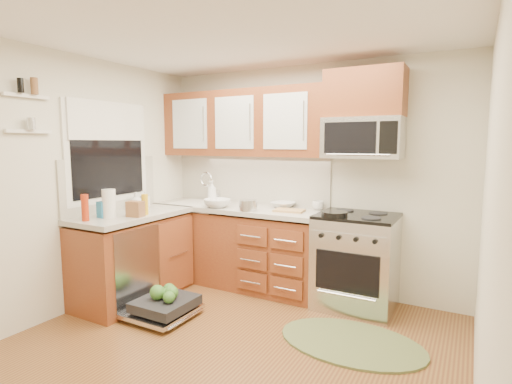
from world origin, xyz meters
The scene contains 37 objects.
floor centered at (0.00, 0.00, 0.00)m, with size 3.50×3.50×0.00m, color #5E301A.
ceiling centered at (0.00, 0.00, 2.50)m, with size 3.50×3.50×0.00m, color white.
wall_back centered at (0.00, 1.75, 1.25)m, with size 3.50×0.04×2.50m, color beige.
wall_left centered at (-1.75, 0.00, 1.25)m, with size 0.04×3.50×2.50m, color beige.
wall_right centered at (1.75, 0.00, 1.25)m, with size 0.04×3.50×2.50m, color beige.
base_cabinet_back centered at (-0.73, 1.45, 0.42)m, with size 2.05×0.60×0.85m, color maroon.
base_cabinet_left centered at (-1.45, 0.52, 0.42)m, with size 0.60×1.25×0.85m, color maroon.
countertop_back centered at (-0.72, 1.44, 0.90)m, with size 2.07×0.64×0.05m, color #A7A299.
countertop_left centered at (-1.44, 0.53, 0.90)m, with size 0.64×1.27×0.05m, color #A7A299.
backsplash_back centered at (-0.73, 1.74, 1.21)m, with size 2.05×0.02×0.57m, color #BBB7A8.
backsplash_left centered at (-1.74, 0.52, 1.21)m, with size 0.02×1.25×0.57m, color #BBB7A8.
upper_cabinets centered at (-0.73, 1.57, 1.88)m, with size 2.05×0.35×0.75m, color maroon, non-canonical shape.
cabinet_over_mw centered at (0.68, 1.57, 2.13)m, with size 0.76×0.35×0.47m, color maroon.
range centered at (0.68, 1.43, 0.47)m, with size 0.76×0.64×0.95m, color silver, non-canonical shape.
microwave centered at (0.68, 1.55, 1.70)m, with size 0.76×0.38×0.40m, color silver, non-canonical shape.
sink centered at (-1.25, 1.42, 0.80)m, with size 0.62×0.50×0.26m, color white, non-canonical shape.
dishwasher centered at (-0.86, 0.30, 0.10)m, with size 0.70×0.60×0.20m, color silver, non-canonical shape.
window centered at (-1.74, 0.50, 1.55)m, with size 0.03×1.05×1.05m, color white, non-canonical shape.
window_blind centered at (-1.71, 0.50, 1.88)m, with size 0.02×0.96×0.40m, color white.
shelf_upper centered at (-1.72, -0.35, 2.05)m, with size 0.04×0.40×0.03m, color white.
shelf_lower centered at (-1.72, -0.35, 1.75)m, with size 0.04×0.40×0.03m, color white.
rug centered at (0.86, 0.67, 0.01)m, with size 1.21×0.78×0.02m, color #5C6B3D, non-canonical shape.
skillet centered at (0.51, 1.22, 0.97)m, with size 0.25×0.25×0.05m, color black.
stock_pot centered at (-0.45, 1.22, 0.98)m, with size 0.20×0.20×0.12m, color silver.
cutting_board centered at (-0.04, 1.39, 0.94)m, with size 0.31×0.20×0.02m, color tan.
canister centered at (-1.00, 1.42, 1.01)m, with size 0.11×0.11×0.17m, color silver.
paper_towel_roll centered at (-1.44, 0.23, 1.06)m, with size 0.13×0.13×0.28m, color white.
mustard_bottle centered at (-1.25, 0.52, 1.03)m, with size 0.07×0.07×0.21m, color gold.
red_bottle centered at (-1.50, 0.00, 1.05)m, with size 0.07×0.07×0.25m, color #AC2B0E.
wooden_box centered at (-1.25, 0.38, 1.00)m, with size 0.15×0.11×0.15m, color brown.
blue_carton centered at (-1.50, 0.19, 1.00)m, with size 0.10×0.06×0.16m, color teal.
bowl_a centered at (-0.21, 1.60, 0.96)m, with size 0.26×0.26×0.06m, color #999999.
bowl_b centered at (-0.87, 1.25, 0.97)m, with size 0.30×0.30×0.10m, color #999999.
cup centered at (0.20, 1.63, 0.98)m, with size 0.13×0.13×0.10m, color #999999.
soap_bottle_a centered at (-1.00, 1.34, 1.07)m, with size 0.11×0.11×0.29m, color #999999.
soap_bottle_b centered at (-1.62, 0.90, 1.02)m, with size 0.08×0.08×0.18m, color #999999.
soap_bottle_c centered at (-1.62, 0.76, 1.02)m, with size 0.14×0.14×0.18m, color #999999.
Camera 1 is at (1.67, -2.45, 1.65)m, focal length 28.00 mm.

